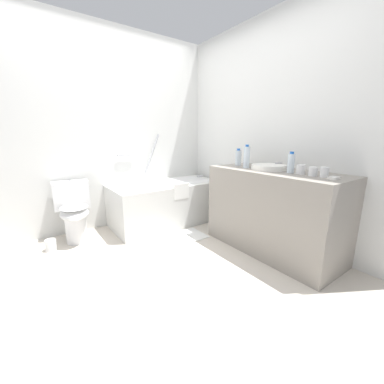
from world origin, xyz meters
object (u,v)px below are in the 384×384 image
drinking_glass_1 (313,171)px  drinking_glass_2 (324,172)px  water_bottle_1 (291,163)px  water_bottle_0 (238,158)px  bathtub (167,201)px  soap_dish (334,178)px  sink_basin (269,167)px  bath_mat (181,238)px  toilet (74,210)px  water_bottle_2 (247,157)px  drinking_glass_0 (301,169)px  sink_faucet (280,165)px  toilet_paper_roll (51,245)px

drinking_glass_1 → drinking_glass_2: 0.09m
water_bottle_1 → drinking_glass_1: water_bottle_1 is taller
water_bottle_0 → water_bottle_1: water_bottle_1 is taller
bathtub → soap_dish: 2.09m
sink_basin → bath_mat: sink_basin is taller
toilet → water_bottle_2: (1.58, -1.17, 0.61)m
toilet → sink_basin: 2.23m
sink_basin → drinking_glass_0: 0.35m
sink_basin → bath_mat: (-0.64, 0.71, -0.88)m
sink_faucet → water_bottle_0: size_ratio=0.77×
sink_basin → bath_mat: bearing=131.9°
toilet → sink_faucet: size_ratio=4.61×
toilet_paper_roll → drinking_glass_0: bearing=-39.8°
water_bottle_2 → bath_mat: 1.22m
toilet_paper_roll → sink_basin: bearing=-33.0°
toilet → drinking_glass_1: size_ratio=8.81×
toilet → sink_basin: (1.66, -1.40, 0.52)m
water_bottle_1 → drinking_glass_2: size_ratio=2.33×
toilet_paper_roll → drinking_glass_1: bearing=-42.0°
sink_faucet → bath_mat: 1.41m
bath_mat → sink_faucet: bearing=-40.3°
water_bottle_1 → soap_dish: 0.41m
drinking_glass_1 → bath_mat: size_ratio=0.13×
sink_basin → water_bottle_0: size_ratio=1.76×
drinking_glass_0 → drinking_glass_1: bearing=-95.0°
toilet → drinking_glass_2: bearing=45.6°
bathtub → soap_dish: bearing=-76.6°
water_bottle_0 → drinking_glass_0: size_ratio=2.29×
water_bottle_2 → drinking_glass_0: bearing=-82.2°
bathtub → drinking_glass_1: bearing=-74.9°
drinking_glass_1 → soap_dish: (-0.01, -0.18, -0.03)m
drinking_glass_0 → soap_dish: size_ratio=0.96×
bathtub → toilet: (-1.17, 0.10, 0.06)m
sink_basin → drinking_glass_1: (-0.01, -0.48, 0.01)m
water_bottle_2 → water_bottle_0: bearing=66.4°
water_bottle_2 → toilet_paper_roll: 2.32m
water_bottle_0 → drinking_glass_1: bearing=-91.4°
sink_faucet → soap_dish: (-0.23, -0.66, -0.02)m
water_bottle_0 → drinking_glass_2: bearing=-90.4°
bathtub → sink_basin: size_ratio=4.31×
water_bottle_2 → bath_mat: (-0.55, 0.48, -0.98)m
water_bottle_0 → drinking_glass_1: (-0.02, -0.92, -0.05)m
toilet → water_bottle_1: 2.41m
drinking_glass_2 → soap_dish: 0.10m
toilet → drinking_glass_1: bearing=46.6°
sink_faucet → drinking_glass_1: bearing=-114.5°
drinking_glass_2 → water_bottle_1: bearing=93.1°
drinking_glass_2 → water_bottle_0: bearing=89.6°
toilet → drinking_glass_1: (1.65, -1.87, 0.54)m
toilet → bath_mat: size_ratio=1.15×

